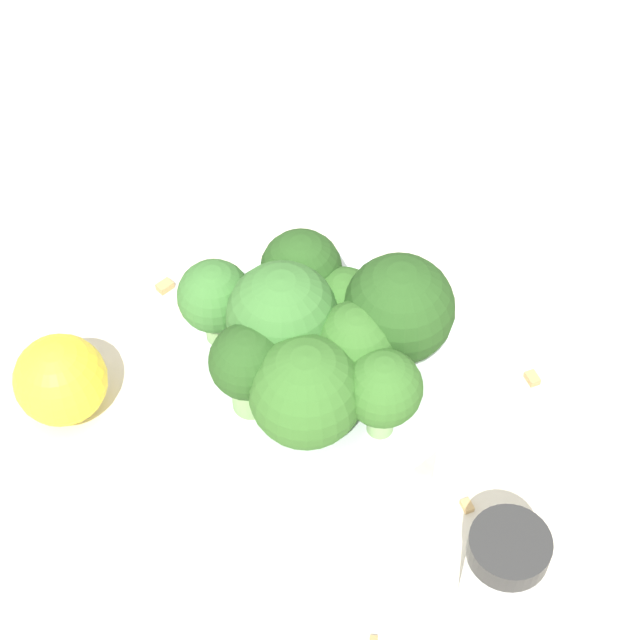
# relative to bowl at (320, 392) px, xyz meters

# --- Properties ---
(ground_plane) EXTENTS (3.00, 3.00, 0.00)m
(ground_plane) POSITION_rel_bowl_xyz_m (0.00, 0.00, -0.03)
(ground_plane) COLOR beige
(bowl) EXTENTS (0.16, 0.16, 0.05)m
(bowl) POSITION_rel_bowl_xyz_m (0.00, 0.00, 0.00)
(bowl) COLOR silver
(bowl) RESTS_ON ground_plane
(broccoli_floret_0) EXTENTS (0.06, 0.06, 0.07)m
(broccoli_floret_0) POSITION_rel_bowl_xyz_m (0.01, -0.01, 0.06)
(broccoli_floret_0) COLOR #7A9E5B
(broccoli_floret_0) RESTS_ON bowl
(broccoli_floret_1) EXTENTS (0.04, 0.04, 0.05)m
(broccoli_floret_1) POSITION_rel_bowl_xyz_m (0.04, -0.01, 0.06)
(broccoli_floret_1) COLOR #84AD66
(broccoli_floret_1) RESTS_ON bowl
(broccoli_floret_2) EXTENTS (0.04, 0.04, 0.06)m
(broccoli_floret_2) POSITION_rel_bowl_xyz_m (0.00, 0.02, 0.06)
(broccoli_floret_2) COLOR #8EB770
(broccoli_floret_2) RESTS_ON bowl
(broccoli_floret_3) EXTENTS (0.04, 0.04, 0.05)m
(broccoli_floret_3) POSITION_rel_bowl_xyz_m (0.01, 0.05, 0.06)
(broccoli_floret_3) COLOR #8EB770
(broccoli_floret_3) RESTS_ON bowl
(broccoli_floret_4) EXTENTS (0.04, 0.04, 0.06)m
(broccoli_floret_4) POSITION_rel_bowl_xyz_m (-0.02, -0.03, 0.06)
(broccoli_floret_4) COLOR #8EB770
(broccoli_floret_4) RESTS_ON bowl
(broccoli_floret_5) EXTENTS (0.05, 0.05, 0.06)m
(broccoli_floret_5) POSITION_rel_bowl_xyz_m (0.03, 0.02, 0.06)
(broccoli_floret_5) COLOR #8EB770
(broccoli_floret_5) RESTS_ON bowl
(broccoli_floret_6) EXTENTS (0.04, 0.04, 0.05)m
(broccoli_floret_6) POSITION_rel_bowl_xyz_m (0.02, -0.05, 0.06)
(broccoli_floret_6) COLOR #84AD66
(broccoli_floret_6) RESTS_ON bowl
(broccoli_floret_7) EXTENTS (0.05, 0.05, 0.07)m
(broccoli_floret_7) POSITION_rel_bowl_xyz_m (-0.03, 0.03, 0.07)
(broccoli_floret_7) COLOR #84AD66
(broccoli_floret_7) RESTS_ON bowl
(broccoli_floret_8) EXTENTS (0.04, 0.04, 0.05)m
(broccoli_floret_8) POSITION_rel_bowl_xyz_m (-0.02, -0.00, 0.06)
(broccoli_floret_8) COLOR #7A9E5B
(broccoli_floret_8) RESTS_ON bowl
(pepper_shaker) EXTENTS (0.04, 0.04, 0.06)m
(pepper_shaker) POSITION_rel_bowl_xyz_m (0.02, 0.13, 0.00)
(pepper_shaker) COLOR silver
(pepper_shaker) RESTS_ON ground_plane
(lemon_wedge) EXTENTS (0.05, 0.05, 0.05)m
(lemon_wedge) POSITION_rel_bowl_xyz_m (0.09, -0.11, -0.00)
(lemon_wedge) COLOR yellow
(lemon_wedge) RESTS_ON ground_plane
(almond_crumb_0) EXTENTS (0.01, 0.01, 0.01)m
(almond_crumb_0) POSITION_rel_bowl_xyz_m (-0.10, 0.07, -0.02)
(almond_crumb_0) COLOR tan
(almond_crumb_0) RESTS_ON ground_plane
(almond_crumb_1) EXTENTS (0.01, 0.01, 0.01)m
(almond_crumb_1) POSITION_rel_bowl_xyz_m (-0.01, 0.09, -0.02)
(almond_crumb_1) COLOR tan
(almond_crumb_1) RESTS_ON ground_plane
(almond_crumb_2) EXTENTS (0.01, 0.01, 0.01)m
(almond_crumb_2) POSITION_rel_bowl_xyz_m (-0.01, -0.13, -0.02)
(almond_crumb_2) COLOR tan
(almond_crumb_2) RESTS_ON ground_plane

